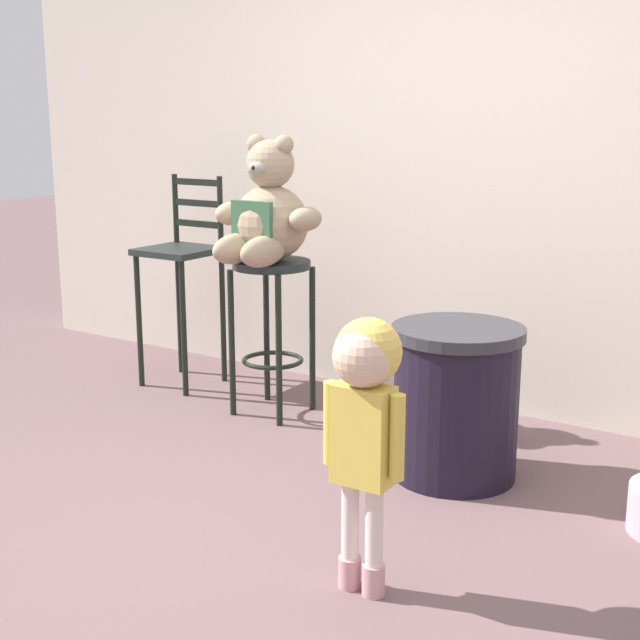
{
  "coord_description": "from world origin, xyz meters",
  "views": [
    {
      "loc": [
        1.85,
        -2.24,
        1.52
      ],
      "look_at": [
        -0.13,
        0.76,
        0.68
      ],
      "focal_mm": 49.54,
      "sensor_mm": 36.0,
      "label": 1
    }
  ],
  "objects_px": {
    "child_walking": "(365,397)",
    "trash_bin": "(456,401)",
    "bar_stool_with_teddy": "(272,305)",
    "bar_chair_empty": "(183,264)",
    "teddy_bear": "(267,215)"
  },
  "relations": [
    {
      "from": "child_walking",
      "to": "trash_bin",
      "type": "bearing_deg",
      "value": -113.81
    },
    {
      "from": "trash_bin",
      "to": "bar_chair_empty",
      "type": "xyz_separation_m",
      "value": [
        -1.88,
        0.4,
        0.36
      ]
    },
    {
      "from": "bar_stool_with_teddy",
      "to": "teddy_bear",
      "type": "xyz_separation_m",
      "value": [
        0.0,
        -0.03,
        0.46
      ]
    },
    {
      "from": "bar_stool_with_teddy",
      "to": "trash_bin",
      "type": "bearing_deg",
      "value": -12.01
    },
    {
      "from": "bar_stool_with_teddy",
      "to": "bar_chair_empty",
      "type": "distance_m",
      "value": 0.76
    },
    {
      "from": "teddy_bear",
      "to": "child_walking",
      "type": "distance_m",
      "value": 1.84
    },
    {
      "from": "teddy_bear",
      "to": "trash_bin",
      "type": "height_order",
      "value": "teddy_bear"
    },
    {
      "from": "bar_stool_with_teddy",
      "to": "bar_chair_empty",
      "type": "relative_size",
      "value": 0.68
    },
    {
      "from": "teddy_bear",
      "to": "child_walking",
      "type": "xyz_separation_m",
      "value": [
        1.3,
        -1.25,
        -0.37
      ]
    },
    {
      "from": "child_walking",
      "to": "trash_bin",
      "type": "xyz_separation_m",
      "value": [
        -0.16,
        1.03,
        -0.33
      ]
    },
    {
      "from": "child_walking",
      "to": "trash_bin",
      "type": "height_order",
      "value": "child_walking"
    },
    {
      "from": "bar_stool_with_teddy",
      "to": "child_walking",
      "type": "distance_m",
      "value": 1.82
    },
    {
      "from": "bar_stool_with_teddy",
      "to": "child_walking",
      "type": "bearing_deg",
      "value": -44.44
    },
    {
      "from": "bar_stool_with_teddy",
      "to": "trash_bin",
      "type": "xyz_separation_m",
      "value": [
        1.14,
        -0.24,
        -0.24
      ]
    },
    {
      "from": "bar_stool_with_teddy",
      "to": "teddy_bear",
      "type": "bearing_deg",
      "value": -90.0
    }
  ]
}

